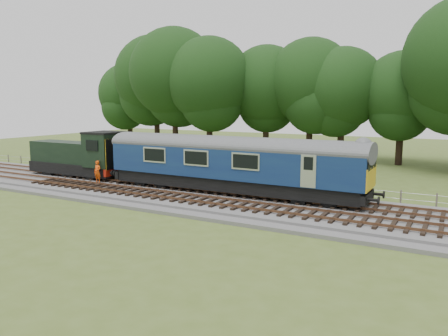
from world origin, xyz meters
The scene contains 9 objects.
ground centered at (0.00, 0.00, 0.00)m, with size 120.00×120.00×0.00m, color #475A21.
ballast centered at (0.00, 0.00, 0.17)m, with size 70.00×7.00×0.35m, color #4C4C4F.
track_north centered at (0.00, 1.40, 0.42)m, with size 67.20×2.40×0.21m.
track_south centered at (0.00, -1.60, 0.42)m, with size 67.20×2.40×0.21m.
fence centered at (0.00, 4.50, 0.00)m, with size 64.00×0.12×1.00m, color #6B6054, non-canonical shape.
tree_line centered at (0.00, 22.00, 0.00)m, with size 70.00×8.00×18.00m, color black, non-canonical shape.
dmu_railcar centered at (-2.29, 1.40, 2.61)m, with size 18.05×2.86×3.88m.
shunter_loco centered at (-16.21, 1.40, 1.97)m, with size 8.91×2.60×3.38m.
worker centered at (-12.83, -0.12, 1.18)m, with size 0.61×0.40×1.67m, color #FB510D.
Camera 1 is at (11.17, -23.88, 6.37)m, focal length 35.00 mm.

